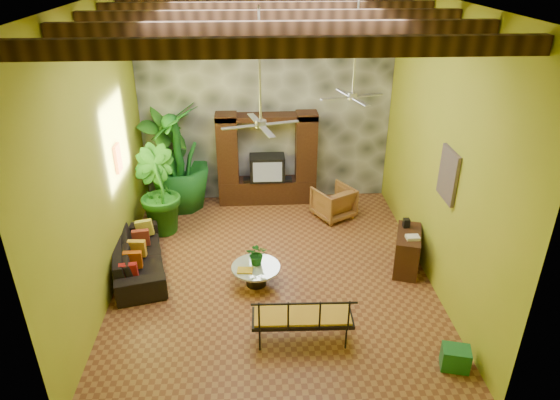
{
  "coord_description": "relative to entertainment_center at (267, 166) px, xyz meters",
  "views": [
    {
      "loc": [
        -0.34,
        -8.15,
        5.74
      ],
      "look_at": [
        0.15,
        0.2,
        1.5
      ],
      "focal_mm": 32.0,
      "sensor_mm": 36.0,
      "label": 1
    }
  ],
  "objects": [
    {
      "name": "right_wall",
      "position": [
        3.0,
        -3.14,
        1.53
      ],
      "size": [
        0.02,
        7.0,
        5.0
      ],
      "primitive_type": "cube",
      "color": "#9EAA26",
      "rests_on": "ground"
    },
    {
      "name": "yellow_tray",
      "position": [
        -0.54,
        -3.63,
        -0.55
      ],
      "size": [
        0.3,
        0.23,
        0.03
      ],
      "primitive_type": "cube",
      "rotation": [
        0.0,
        0.0,
        -0.08
      ],
      "color": "yellow",
      "rests_on": "coffee_table"
    },
    {
      "name": "back_wall",
      "position": [
        0.0,
        0.36,
        1.53
      ],
      "size": [
        6.0,
        0.02,
        5.0
      ],
      "primitive_type": "cube",
      "color": "#9EAA26",
      "rests_on": "ground"
    },
    {
      "name": "iron_bench",
      "position": [
        0.38,
        -5.13,
        -0.43
      ],
      "size": [
        1.63,
        0.62,
        0.57
      ],
      "rotation": [
        0.0,
        0.0,
        -0.03
      ],
      "color": "black",
      "rests_on": "ground"
    },
    {
      "name": "wall_art_mask",
      "position": [
        -2.96,
        -2.14,
        1.13
      ],
      "size": [
        0.06,
        0.32,
        0.55
      ],
      "primitive_type": "cube",
      "color": "#C18716",
      "rests_on": "left_wall"
    },
    {
      "name": "tall_plant_b",
      "position": [
        -2.46,
        -1.31,
        0.02
      ],
      "size": [
        1.39,
        1.37,
        1.97
      ],
      "primitive_type": "imported",
      "rotation": [
        0.0,
        0.0,
        2.4
      ],
      "color": "#1E671B",
      "rests_on": "ground"
    },
    {
      "name": "green_bin",
      "position": [
        2.65,
        -5.79,
        -0.78
      ],
      "size": [
        0.48,
        0.41,
        0.36
      ],
      "primitive_type": "cube",
      "rotation": [
        0.0,
        0.0,
        -0.26
      ],
      "color": "#1B6731",
      "rests_on": "ground"
    },
    {
      "name": "ground",
      "position": [
        0.0,
        -3.14,
        -0.97
      ],
      "size": [
        7.0,
        7.0,
        0.0
      ],
      "primitive_type": "plane",
      "color": "brown",
      "rests_on": "ground"
    },
    {
      "name": "ceiling_fan_back",
      "position": [
        1.6,
        -1.94,
        2.44
      ],
      "size": [
        1.28,
        1.28,
        1.86
      ],
      "color": "#B6B6BB",
      "rests_on": "ceiling"
    },
    {
      "name": "ceiling_beams",
      "position": [
        0.0,
        -3.14,
        3.81
      ],
      "size": [
        5.95,
        5.36,
        0.22
      ],
      "color": "#3E2313",
      "rests_on": "ceiling"
    },
    {
      "name": "tall_plant_a",
      "position": [
        -2.41,
        0.01,
        0.27
      ],
      "size": [
        1.54,
        1.55,
        2.48
      ],
      "primitive_type": "imported",
      "rotation": [
        0.0,
        0.0,
        0.81
      ],
      "color": "#25651A",
      "rests_on": "ground"
    },
    {
      "name": "left_wall",
      "position": [
        -3.0,
        -3.14,
        1.53
      ],
      "size": [
        0.02,
        7.0,
        5.0
      ],
      "primitive_type": "cube",
      "color": "#9EAA26",
      "rests_on": "ground"
    },
    {
      "name": "tall_plant_c",
      "position": [
        -2.11,
        -0.16,
        0.32
      ],
      "size": [
        1.64,
        1.64,
        2.57
      ],
      "primitive_type": "imported",
      "rotation": [
        0.0,
        0.0,
        4.56
      ],
      "color": "#1C6C23",
      "rests_on": "ground"
    },
    {
      "name": "wicker_armchair",
      "position": [
        1.53,
        -0.91,
        -0.58
      ],
      "size": [
        1.12,
        1.13,
        0.76
      ],
      "primitive_type": "imported",
      "rotation": [
        0.0,
        0.0,
        3.66
      ],
      "color": "olive",
      "rests_on": "ground"
    },
    {
      "name": "ceiling_fan_front",
      "position": [
        -0.2,
        -3.54,
        2.44
      ],
      "size": [
        1.28,
        1.28,
        1.86
      ],
      "color": "#B6B6BB",
      "rests_on": "ceiling"
    },
    {
      "name": "side_console",
      "position": [
        2.65,
        -3.12,
        -0.57
      ],
      "size": [
        0.74,
        1.09,
        0.8
      ],
      "primitive_type": "cube",
      "rotation": [
        0.0,
        0.0,
        -0.31
      ],
      "color": "#362311",
      "rests_on": "ground"
    },
    {
      "name": "entertainment_center",
      "position": [
        0.0,
        0.0,
        0.0
      ],
      "size": [
        2.4,
        0.55,
        2.3
      ],
      "color": "black",
      "rests_on": "ground"
    },
    {
      "name": "coffee_table",
      "position": [
        -0.34,
        -3.49,
        -0.71
      ],
      "size": [
        0.92,
        0.92,
        0.4
      ],
      "rotation": [
        0.0,
        0.0,
        0.36
      ],
      "color": "black",
      "rests_on": "ground"
    },
    {
      "name": "sofa",
      "position": [
        -2.65,
        -2.88,
        -0.63
      ],
      "size": [
        1.43,
        2.48,
        0.68
      ],
      "primitive_type": "imported",
      "rotation": [
        0.0,
        0.0,
        1.8
      ],
      "color": "black",
      "rests_on": "ground"
    },
    {
      "name": "ceiling",
      "position": [
        0.0,
        -3.14,
        4.03
      ],
      "size": [
        6.0,
        7.0,
        0.02
      ],
      "primitive_type": "cube",
      "color": "silver",
      "rests_on": "back_wall"
    },
    {
      "name": "wall_art_painting",
      "position": [
        2.96,
        -3.74,
        1.33
      ],
      "size": [
        0.06,
        0.7,
        0.9
      ],
      "primitive_type": "cube",
      "color": "navy",
      "rests_on": "right_wall"
    },
    {
      "name": "stone_accent_wall",
      "position": [
        0.0,
        0.3,
        1.53
      ],
      "size": [
        5.98,
        0.1,
        4.98
      ],
      "primitive_type": "cube",
      "color": "#3E4147",
      "rests_on": "ground"
    },
    {
      "name": "centerpiece_plant",
      "position": [
        -0.31,
        -3.4,
        -0.35
      ],
      "size": [
        0.43,
        0.38,
        0.44
      ],
      "primitive_type": "imported",
      "rotation": [
        0.0,
        0.0,
        -0.11
      ],
      "color": "#17581A",
      "rests_on": "coffee_table"
    }
  ]
}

